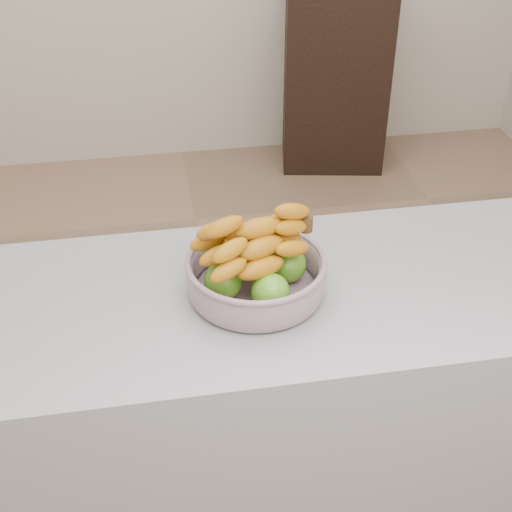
% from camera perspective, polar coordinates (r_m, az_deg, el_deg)
% --- Properties ---
extents(ground, '(4.00, 4.00, 0.00)m').
position_cam_1_polar(ground, '(2.64, -2.10, -11.11)').
color(ground, '#906F58').
rests_on(ground, ground).
extents(counter, '(2.00, 0.60, 0.90)m').
position_cam_1_polar(counter, '(1.93, 0.02, -13.55)').
color(counter, gray).
rests_on(counter, ground).
extents(cabinet, '(0.62, 0.53, 0.98)m').
position_cam_1_polar(cabinet, '(4.01, 6.34, 14.09)').
color(cabinet, black).
rests_on(cabinet, ground).
extents(fruit_bowl, '(0.32, 0.32, 0.19)m').
position_cam_1_polar(fruit_bowl, '(1.58, -0.01, -1.16)').
color(fruit_bowl, '#A4B2C5').
rests_on(fruit_bowl, counter).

